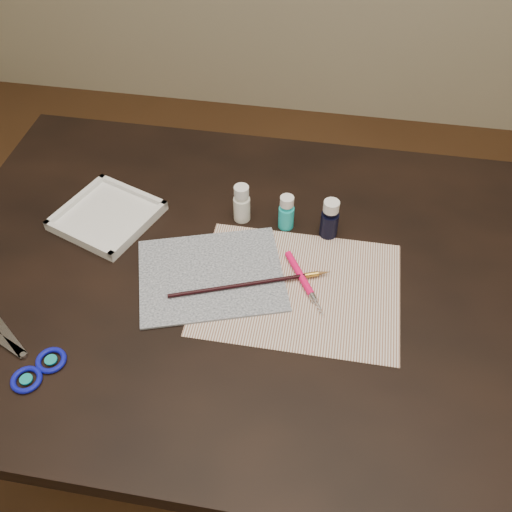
% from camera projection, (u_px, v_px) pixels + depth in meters
% --- Properties ---
extents(ground, '(3.50, 3.50, 0.02)m').
position_uv_depth(ground, '(256.00, 443.00, 1.67)').
color(ground, '#422614').
rests_on(ground, ground).
extents(table, '(1.30, 0.90, 0.75)m').
position_uv_depth(table, '(256.00, 374.00, 1.39)').
color(table, black).
rests_on(table, ground).
extents(paper, '(0.38, 0.29, 0.00)m').
position_uv_depth(paper, '(298.00, 288.00, 1.09)').
color(paper, silver).
rests_on(paper, table).
extents(canvas, '(0.33, 0.30, 0.00)m').
position_uv_depth(canvas, '(211.00, 275.00, 1.11)').
color(canvas, black).
rests_on(canvas, paper).
extents(paint_bottle_white, '(0.04, 0.04, 0.09)m').
position_uv_depth(paint_bottle_white, '(242.00, 203.00, 1.19)').
color(paint_bottle_white, silver).
rests_on(paint_bottle_white, table).
extents(paint_bottle_cyan, '(0.04, 0.04, 0.08)m').
position_uv_depth(paint_bottle_cyan, '(286.00, 212.00, 1.18)').
color(paint_bottle_cyan, '#1BB8BE').
rests_on(paint_bottle_cyan, table).
extents(paint_bottle_navy, '(0.04, 0.04, 0.09)m').
position_uv_depth(paint_bottle_navy, '(330.00, 219.00, 1.16)').
color(paint_bottle_navy, black).
rests_on(paint_bottle_navy, table).
extents(paintbrush, '(0.30, 0.12, 0.01)m').
position_uv_depth(paintbrush, '(251.00, 284.00, 1.08)').
color(paintbrush, black).
rests_on(paintbrush, canvas).
extents(craft_knife, '(0.10, 0.15, 0.01)m').
position_uv_depth(craft_knife, '(305.00, 283.00, 1.09)').
color(craft_knife, '#FF0C5A').
rests_on(craft_knife, paper).
extents(scissors, '(0.23, 0.18, 0.01)m').
position_uv_depth(scissors, '(13.00, 352.00, 0.98)').
color(scissors, silver).
rests_on(scissors, table).
extents(palette_tray, '(0.24, 0.24, 0.02)m').
position_uv_depth(palette_tray, '(107.00, 215.00, 1.21)').
color(palette_tray, white).
rests_on(palette_tray, table).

